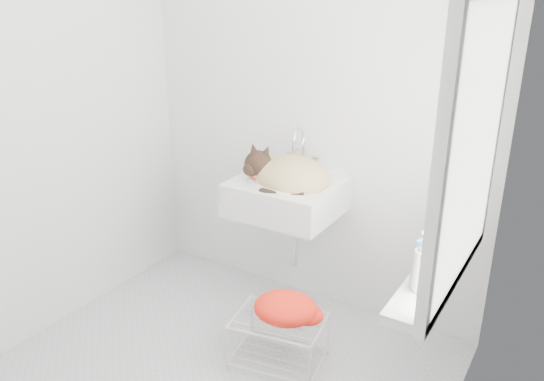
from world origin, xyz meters
The scene contains 15 objects.
floor centered at (0.00, 0.00, 0.00)m, with size 2.20×2.00×0.02m, color #AAAAAA.
back_wall centered at (0.00, 1.00, 1.25)m, with size 2.20×0.02×2.50m, color silver.
right_wall centered at (1.10, 0.00, 1.25)m, with size 0.02×2.00×2.50m, color silver.
left_wall centered at (-1.10, 0.00, 1.25)m, with size 0.02×2.00×2.50m, color silver.
window_glass centered at (1.09, 0.20, 1.35)m, with size 0.01×0.80×1.00m, color white.
window_frame centered at (1.07, 0.20, 1.35)m, with size 0.04×0.90×1.10m, color white.
windowsill centered at (1.01, 0.20, 0.83)m, with size 0.16×0.88×0.04m, color white.
sink centered at (0.00, 0.74, 0.85)m, with size 0.59×0.51×0.24m, color white.
faucet centered at (0.00, 0.92, 0.99)m, with size 0.21×0.15×0.21m, color silver, non-canonical shape.
cat centered at (0.01, 0.72, 0.89)m, with size 0.48×0.41×0.29m.
wire_rack centered at (0.22, 0.29, 0.15)m, with size 0.45×0.32×0.27m, color silver.
towel centered at (0.25, 0.30, 0.30)m, with size 0.33×0.24×0.14m, color #EE2700.
bottle_a centered at (1.00, -0.02, 0.85)m, with size 0.07×0.07×0.19m, color beige.
bottle_b centered at (1.00, 0.11, 0.85)m, with size 0.10×0.10×0.22m, color teal.
bottle_c centered at (1.00, 0.34, 0.85)m, with size 0.12×0.12×0.16m, color silver.
Camera 1 is at (1.44, -1.75, 1.89)m, focal length 35.64 mm.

